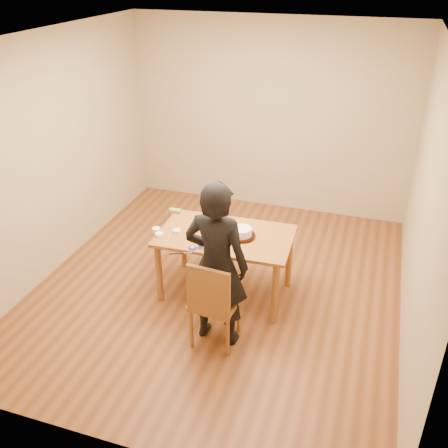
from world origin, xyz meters
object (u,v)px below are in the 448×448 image
(dining_table, at_px, (225,236))
(cake_plate, at_px, (241,236))
(person, at_px, (217,265))
(cake, at_px, (242,232))
(dining_chair, at_px, (215,302))

(dining_table, height_order, cake_plate, cake_plate)
(dining_table, distance_m, person, 0.75)
(cake, bearing_deg, cake_plate, 90.00)
(dining_table, bearing_deg, cake_plate, 0.25)
(person, bearing_deg, cake, -89.28)
(cake_plate, bearing_deg, cake, -90.00)
(dining_chair, xyz_separation_m, cake_plate, (0.03, 0.78, 0.31))
(person, bearing_deg, cake_plate, -89.28)
(dining_chair, bearing_deg, person, 95.14)
(dining_table, bearing_deg, dining_chair, -81.06)
(dining_chair, height_order, person, person)
(dining_chair, bearing_deg, cake, 93.29)
(dining_table, height_order, person, person)
(dining_chair, distance_m, person, 0.40)
(dining_chair, bearing_deg, dining_table, 106.09)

